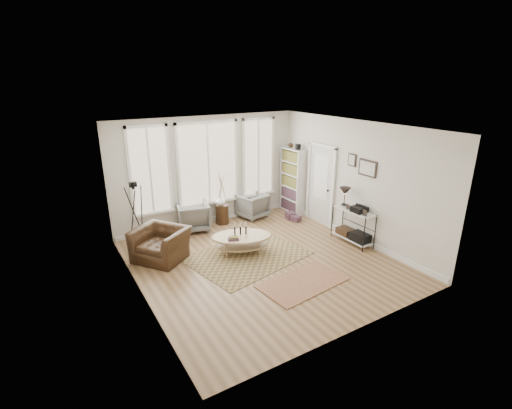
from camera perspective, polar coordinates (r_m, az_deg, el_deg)
room at (r=7.70m, az=1.06°, el=0.87°), size 5.50×5.54×2.90m
bay_window at (r=9.94m, az=-7.35°, el=6.00°), size 4.14×0.12×2.24m
door at (r=10.12m, az=9.95°, el=3.26°), size 0.09×1.06×2.22m
bookcase at (r=10.88m, az=5.67°, el=3.67°), size 0.31×0.85×2.06m
low_shelf at (r=9.20m, az=14.68°, el=-2.73°), size 0.38×1.08×1.30m
wall_art at (r=8.96m, az=16.18°, el=5.72°), size 0.04×0.88×0.44m
rug_main at (r=8.44m, az=-1.33°, el=-7.88°), size 2.84×2.36×0.01m
rug_runner at (r=7.48m, az=7.25°, el=-11.77°), size 1.82×1.15×0.01m
coffee_table at (r=8.46m, az=-2.26°, el=-5.38°), size 1.56×1.28×0.62m
armchair_left at (r=9.82m, az=-9.64°, el=-1.85°), size 0.95×0.97×0.74m
armchair_right at (r=10.57m, az=-0.57°, el=-0.16°), size 0.89×0.90×0.69m
side_table at (r=10.04m, az=-5.30°, el=0.93°), size 0.36×0.36×1.49m
vase at (r=10.04m, az=-5.51°, el=0.55°), size 0.27×0.27×0.24m
accent_chair at (r=8.43m, az=-14.45°, el=-5.91°), size 1.44×1.41×0.71m
tripod_camera at (r=9.10m, az=-17.89°, el=-1.85°), size 0.55×0.55×1.57m
book_stack_near at (r=10.58m, az=5.32°, el=-1.69°), size 0.28×0.33×0.19m
book_stack_far at (r=10.39m, az=6.15°, el=-2.18°), size 0.25×0.29×0.16m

